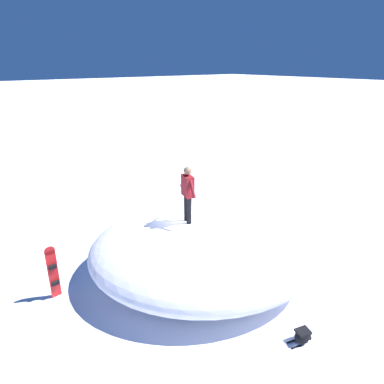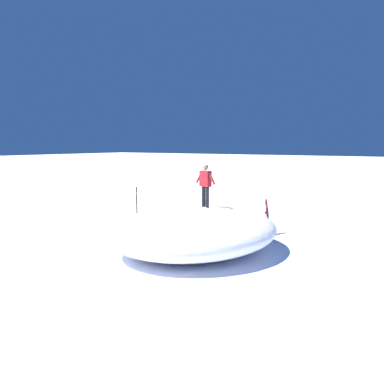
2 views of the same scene
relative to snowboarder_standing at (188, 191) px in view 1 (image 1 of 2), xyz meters
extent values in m
plane|color=white|center=(0.22, -0.42, -2.68)|extent=(240.00, 240.00, 0.00)
ellipsoid|color=white|center=(-0.30, -0.34, -1.81)|extent=(8.09, 8.46, 1.75)
cylinder|color=black|center=(-0.10, 0.02, -0.53)|extent=(0.14, 0.14, 0.79)
cylinder|color=black|center=(0.10, -0.02, -0.53)|extent=(0.14, 0.14, 0.79)
cube|color=maroon|center=(0.00, 0.00, 0.16)|extent=(0.48, 0.32, 0.59)
sphere|color=#936B4C|center=(0.00, 0.00, 0.59)|extent=(0.22, 0.22, 0.22)
cylinder|color=maroon|center=(-0.30, 0.08, 0.21)|extent=(0.39, 0.17, 0.49)
cylinder|color=maroon|center=(0.30, -0.08, 0.21)|extent=(0.39, 0.17, 0.49)
cube|color=red|center=(1.26, 3.50, -1.90)|extent=(0.23, 0.27, 1.57)
cylinder|color=red|center=(1.15, 3.49, -1.12)|extent=(0.06, 0.26, 0.26)
cube|color=black|center=(1.24, 3.50, -1.62)|extent=(0.07, 0.22, 0.38)
cube|color=black|center=(1.18, 3.50, -1.62)|extent=(0.09, 0.19, 0.12)
cube|color=black|center=(1.25, 3.50, -2.18)|extent=(0.09, 0.19, 0.12)
ellipsoid|color=black|center=(-3.66, -0.51, -2.51)|extent=(0.39, 0.44, 0.34)
ellipsoid|color=black|center=(-3.71, -0.67, -2.56)|extent=(0.25, 0.16, 0.16)
cube|color=black|center=(-3.66, -0.51, -2.37)|extent=(0.33, 0.37, 0.06)
cylinder|color=black|center=(-3.53, -0.33, -2.67)|extent=(0.11, 0.26, 0.04)
cylinder|color=black|center=(-3.69, -0.29, -2.67)|extent=(0.11, 0.26, 0.04)
camera|label=1|loc=(-6.31, 4.72, 3.27)|focal=29.15mm
camera|label=2|loc=(6.32, -10.94, 1.44)|focal=31.49mm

